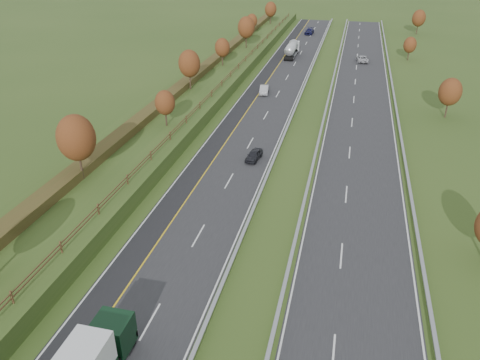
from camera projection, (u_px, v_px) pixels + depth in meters
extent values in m
plane|color=#30491A|center=(304.00, 128.00, 72.65)|extent=(400.00, 400.00, 0.00)
cube|color=#242426|center=(260.00, 113.00, 78.60)|extent=(10.50, 200.00, 0.04)
cube|color=#242426|center=(360.00, 121.00, 75.18)|extent=(10.50, 200.00, 0.04)
cube|color=black|center=(238.00, 111.00, 79.38)|extent=(3.00, 200.00, 0.04)
cube|color=silver|center=(231.00, 110.00, 79.63)|extent=(0.15, 200.00, 0.01)
cube|color=gold|center=(247.00, 112.00, 79.05)|extent=(0.15, 200.00, 0.01)
cube|color=silver|center=(289.00, 115.00, 77.54)|extent=(0.15, 200.00, 0.01)
cube|color=silver|center=(328.00, 118.00, 76.21)|extent=(0.15, 200.00, 0.01)
cube|color=silver|center=(393.00, 123.00, 74.12)|extent=(0.15, 200.00, 0.01)
cube|color=silver|center=(150.00, 321.00, 36.15)|extent=(0.15, 4.00, 0.01)
cube|color=silver|center=(333.00, 355.00, 33.24)|extent=(0.15, 4.00, 0.01)
cube|color=silver|center=(198.00, 235.00, 46.48)|extent=(0.15, 4.00, 0.01)
cube|color=silver|center=(341.00, 255.00, 43.57)|extent=(0.15, 4.00, 0.01)
cube|color=silver|center=(229.00, 181.00, 56.81)|extent=(0.15, 4.00, 0.01)
cube|color=silver|center=(346.00, 194.00, 53.90)|extent=(0.15, 4.00, 0.01)
cube|color=silver|center=(250.00, 143.00, 67.14)|extent=(0.15, 4.00, 0.01)
cube|color=silver|center=(350.00, 152.00, 64.23)|extent=(0.15, 4.00, 0.01)
cube|color=silver|center=(266.00, 115.00, 77.47)|extent=(0.15, 4.00, 0.01)
cube|color=silver|center=(352.00, 122.00, 74.56)|extent=(0.15, 4.00, 0.01)
cube|color=silver|center=(278.00, 94.00, 87.80)|extent=(0.15, 4.00, 0.01)
cube|color=silver|center=(354.00, 99.00, 84.89)|extent=(0.15, 4.00, 0.01)
cube|color=silver|center=(287.00, 77.00, 98.13)|extent=(0.15, 4.00, 0.01)
cube|color=silver|center=(355.00, 82.00, 95.22)|extent=(0.15, 4.00, 0.01)
cube|color=silver|center=(295.00, 64.00, 108.45)|extent=(0.15, 4.00, 0.01)
cube|color=silver|center=(356.00, 67.00, 105.55)|extent=(0.15, 4.00, 0.01)
cube|color=silver|center=(301.00, 53.00, 118.78)|extent=(0.15, 4.00, 0.01)
cube|color=silver|center=(357.00, 55.00, 115.88)|extent=(0.15, 4.00, 0.01)
cube|color=silver|center=(306.00, 43.00, 129.11)|extent=(0.15, 4.00, 0.01)
cube|color=silver|center=(358.00, 46.00, 126.21)|extent=(0.15, 4.00, 0.01)
cube|color=silver|center=(311.00, 35.00, 139.44)|extent=(0.15, 4.00, 0.01)
cube|color=silver|center=(359.00, 37.00, 136.54)|extent=(0.15, 4.00, 0.01)
cube|color=silver|center=(315.00, 28.00, 149.77)|extent=(0.15, 4.00, 0.01)
cube|color=silver|center=(359.00, 30.00, 146.87)|extent=(0.15, 4.00, 0.01)
cube|color=silver|center=(318.00, 22.00, 160.10)|extent=(0.15, 4.00, 0.01)
cube|color=silver|center=(360.00, 24.00, 157.20)|extent=(0.15, 4.00, 0.01)
cube|color=#30491A|center=(186.00, 102.00, 80.84)|extent=(12.00, 200.00, 2.00)
cube|color=#3B3B18|center=(175.00, 92.00, 80.54)|extent=(2.20, 180.00, 1.10)
cube|color=#422B19|center=(211.00, 95.00, 79.19)|extent=(0.08, 184.00, 0.10)
cube|color=#422B19|center=(211.00, 92.00, 79.00)|extent=(0.08, 184.00, 0.10)
cube|color=#422B19|center=(12.00, 297.00, 34.83)|extent=(0.12, 0.12, 1.20)
cube|color=#422B19|center=(61.00, 247.00, 40.43)|extent=(0.12, 0.12, 1.20)
cube|color=#422B19|center=(98.00, 209.00, 46.02)|extent=(0.12, 0.12, 1.20)
cube|color=#422B19|center=(127.00, 179.00, 51.62)|extent=(0.12, 0.12, 1.20)
cube|color=#422B19|center=(151.00, 156.00, 57.21)|extent=(0.12, 0.12, 1.20)
cube|color=#422B19|center=(170.00, 136.00, 62.81)|extent=(0.12, 0.12, 1.20)
cube|color=#422B19|center=(186.00, 119.00, 68.40)|extent=(0.12, 0.12, 1.20)
cube|color=#422B19|center=(200.00, 106.00, 74.00)|extent=(0.12, 0.12, 1.20)
cube|color=#422B19|center=(212.00, 94.00, 79.59)|extent=(0.12, 0.12, 1.20)
cube|color=#422B19|center=(222.00, 83.00, 85.19)|extent=(0.12, 0.12, 1.20)
cube|color=#422B19|center=(231.00, 74.00, 90.79)|extent=(0.12, 0.12, 1.20)
cube|color=#422B19|center=(239.00, 66.00, 96.38)|extent=(0.12, 0.12, 1.20)
cube|color=#422B19|center=(246.00, 59.00, 101.98)|extent=(0.12, 0.12, 1.20)
cube|color=#422B19|center=(252.00, 52.00, 107.57)|extent=(0.12, 0.12, 1.20)
cube|color=#422B19|center=(258.00, 47.00, 113.17)|extent=(0.12, 0.12, 1.20)
cube|color=#422B19|center=(263.00, 41.00, 118.76)|extent=(0.12, 0.12, 1.20)
cube|color=#422B19|center=(268.00, 36.00, 124.36)|extent=(0.12, 0.12, 1.20)
cube|color=#422B19|center=(272.00, 32.00, 129.95)|extent=(0.12, 0.12, 1.20)
cube|color=#422B19|center=(276.00, 28.00, 135.55)|extent=(0.12, 0.12, 1.20)
cube|color=#422B19|center=(279.00, 24.00, 141.14)|extent=(0.12, 0.12, 1.20)
cube|color=#422B19|center=(283.00, 21.00, 146.74)|extent=(0.12, 0.12, 1.20)
cube|color=#422B19|center=(286.00, 18.00, 152.33)|extent=(0.12, 0.12, 1.20)
cube|color=#422B19|center=(289.00, 15.00, 157.93)|extent=(0.12, 0.12, 1.20)
cube|color=#94969C|center=(294.00, 112.00, 77.14)|extent=(0.32, 200.00, 0.18)
cube|color=#94969C|center=(205.00, 329.00, 35.12)|extent=(0.10, 0.14, 0.56)
cube|color=#94969C|center=(229.00, 271.00, 41.14)|extent=(0.10, 0.14, 0.56)
cube|color=#94969C|center=(246.00, 228.00, 47.17)|extent=(0.10, 0.14, 0.56)
cube|color=#94969C|center=(260.00, 195.00, 53.20)|extent=(0.10, 0.14, 0.56)
cube|color=#94969C|center=(271.00, 169.00, 59.22)|extent=(0.10, 0.14, 0.56)
cube|color=#94969C|center=(280.00, 147.00, 65.25)|extent=(0.10, 0.14, 0.56)
cube|color=#94969C|center=(287.00, 129.00, 71.27)|extent=(0.10, 0.14, 0.56)
cube|color=#94969C|center=(293.00, 114.00, 77.30)|extent=(0.10, 0.14, 0.56)
cube|color=#94969C|center=(299.00, 101.00, 83.32)|extent=(0.10, 0.14, 0.56)
cube|color=#94969C|center=(303.00, 90.00, 89.35)|extent=(0.10, 0.14, 0.56)
cube|color=#94969C|center=(307.00, 80.00, 95.37)|extent=(0.10, 0.14, 0.56)
cube|color=#94969C|center=(311.00, 72.00, 101.40)|extent=(0.10, 0.14, 0.56)
cube|color=#94969C|center=(314.00, 64.00, 107.43)|extent=(0.10, 0.14, 0.56)
cube|color=#94969C|center=(317.00, 57.00, 113.45)|extent=(0.10, 0.14, 0.56)
cube|color=#94969C|center=(319.00, 51.00, 119.48)|extent=(0.10, 0.14, 0.56)
cube|color=#94969C|center=(322.00, 45.00, 125.50)|extent=(0.10, 0.14, 0.56)
cube|color=#94969C|center=(324.00, 40.00, 131.53)|extent=(0.10, 0.14, 0.56)
cube|color=#94969C|center=(326.00, 36.00, 137.55)|extent=(0.10, 0.14, 0.56)
cube|color=#94969C|center=(327.00, 31.00, 143.58)|extent=(0.10, 0.14, 0.56)
cube|color=#94969C|center=(329.00, 28.00, 149.60)|extent=(0.10, 0.14, 0.56)
cube|color=#94969C|center=(330.00, 24.00, 155.63)|extent=(0.10, 0.14, 0.56)
cube|color=#94969C|center=(332.00, 21.00, 161.65)|extent=(0.10, 0.14, 0.56)
cube|color=#94969C|center=(325.00, 115.00, 76.08)|extent=(0.32, 200.00, 0.18)
cube|color=#94969C|center=(272.00, 341.00, 34.06)|extent=(0.10, 0.14, 0.56)
cube|color=#94969C|center=(286.00, 280.00, 40.09)|extent=(0.10, 0.14, 0.56)
cube|color=#94969C|center=(297.00, 235.00, 46.11)|extent=(0.10, 0.14, 0.56)
cube|color=#94969C|center=(305.00, 200.00, 52.14)|extent=(0.10, 0.14, 0.56)
cube|color=#94969C|center=(311.00, 173.00, 58.16)|extent=(0.10, 0.14, 0.56)
cube|color=#94969C|center=(317.00, 151.00, 64.19)|extent=(0.10, 0.14, 0.56)
cube|color=#94969C|center=(321.00, 132.00, 70.21)|extent=(0.10, 0.14, 0.56)
cube|color=#94969C|center=(325.00, 117.00, 76.24)|extent=(0.10, 0.14, 0.56)
cube|color=#94969C|center=(328.00, 103.00, 82.27)|extent=(0.10, 0.14, 0.56)
cube|color=#94969C|center=(330.00, 92.00, 88.29)|extent=(0.10, 0.14, 0.56)
cube|color=#94969C|center=(333.00, 82.00, 94.32)|extent=(0.10, 0.14, 0.56)
cube|color=#94969C|center=(335.00, 73.00, 100.34)|extent=(0.10, 0.14, 0.56)
cube|color=#94969C|center=(337.00, 65.00, 106.37)|extent=(0.10, 0.14, 0.56)
cube|color=#94969C|center=(338.00, 58.00, 112.39)|extent=(0.10, 0.14, 0.56)
cube|color=#94969C|center=(340.00, 52.00, 118.42)|extent=(0.10, 0.14, 0.56)
cube|color=#94969C|center=(341.00, 46.00, 124.44)|extent=(0.10, 0.14, 0.56)
cube|color=#94969C|center=(342.00, 41.00, 130.47)|extent=(0.10, 0.14, 0.56)
cube|color=#94969C|center=(343.00, 36.00, 136.50)|extent=(0.10, 0.14, 0.56)
cube|color=#94969C|center=(344.00, 32.00, 142.52)|extent=(0.10, 0.14, 0.56)
cube|color=#94969C|center=(345.00, 28.00, 148.55)|extent=(0.10, 0.14, 0.56)
cube|color=#94969C|center=(346.00, 25.00, 154.57)|extent=(0.10, 0.14, 0.56)
cube|color=#94969C|center=(347.00, 21.00, 160.60)|extent=(0.10, 0.14, 0.56)
cube|color=#94969C|center=(398.00, 120.00, 73.70)|extent=(0.32, 200.00, 0.18)
cube|color=#94969C|center=(427.00, 302.00, 37.70)|extent=(0.10, 0.14, 0.56)
cube|color=#94969C|center=(413.00, 213.00, 49.75)|extent=(0.10, 0.14, 0.56)
cube|color=#94969C|center=(404.00, 159.00, 61.80)|extent=(0.10, 0.14, 0.56)
cube|color=#94969C|center=(398.00, 122.00, 73.85)|extent=(0.10, 0.14, 0.56)
cube|color=#94969C|center=(394.00, 96.00, 85.91)|extent=(0.10, 0.14, 0.56)
cube|color=#94969C|center=(390.00, 76.00, 97.96)|extent=(0.10, 0.14, 0.56)
cube|color=#94969C|center=(388.00, 61.00, 110.01)|extent=(0.10, 0.14, 0.56)
cube|color=#94969C|center=(386.00, 48.00, 122.06)|extent=(0.10, 0.14, 0.56)
cube|color=#94969C|center=(384.00, 38.00, 134.11)|extent=(0.10, 0.14, 0.56)
cube|color=#94969C|center=(383.00, 30.00, 146.16)|extent=(0.10, 0.14, 0.56)
cube|color=#94969C|center=(381.00, 23.00, 158.21)|extent=(0.10, 0.14, 0.56)
cylinder|color=#2D2116|center=(81.00, 166.00, 52.31)|extent=(0.24, 0.24, 3.15)
ellipsoid|color=#542812|center=(76.00, 138.00, 50.70)|extent=(4.20, 4.20, 5.25)
cylinder|color=#2D2116|center=(166.00, 118.00, 67.41)|extent=(0.24, 0.24, 2.16)
ellipsoid|color=#542812|center=(165.00, 103.00, 66.30)|extent=(2.88, 2.88, 3.60)
cylinder|color=#2D2116|center=(190.00, 81.00, 83.25)|extent=(0.24, 0.24, 2.88)
ellipsoid|color=#542812|center=(189.00, 63.00, 81.78)|extent=(3.84, 3.84, 4.80)
cylinder|color=#2D2116|center=(223.00, 60.00, 98.67)|extent=(0.24, 0.24, 2.34)
ellipsoid|color=#542812|center=(222.00, 47.00, 97.47)|extent=(3.12, 3.12, 3.90)
cylinder|color=#2D2116|center=(246.00, 42.00, 113.79)|extent=(0.24, 0.24, 3.06)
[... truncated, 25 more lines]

